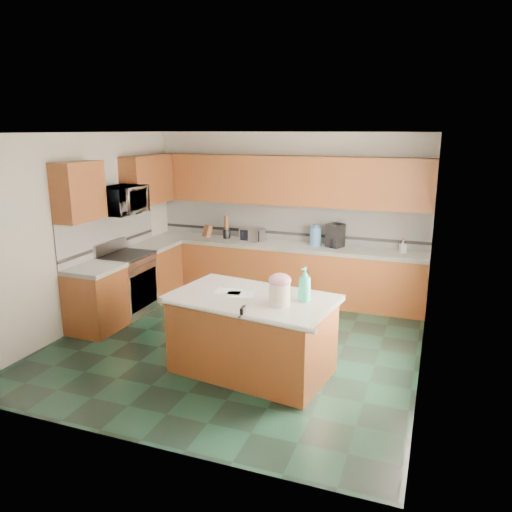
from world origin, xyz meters
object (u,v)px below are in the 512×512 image
at_px(knife_block, 207,231).
at_px(coffee_maker, 335,235).
at_px(soap_bottle_island, 305,284).
at_px(toaster_oven, 252,234).
at_px(island_top, 252,299).
at_px(treat_jar, 280,294).
at_px(island_base, 252,337).

relative_size(knife_block, coffee_maker, 0.57).
xyz_separation_m(soap_bottle_island, toaster_oven, (-1.61, 2.65, -0.08)).
distance_m(island_top, treat_jar, 0.43).
bearing_deg(coffee_maker, island_base, -73.55).
relative_size(island_top, soap_bottle_island, 4.78).
bearing_deg(coffee_maker, knife_block, -154.83).
distance_m(treat_jar, coffee_maker, 2.89).
bearing_deg(island_base, knife_block, 132.79).
relative_size(treat_jar, soap_bottle_island, 0.62).
relative_size(soap_bottle_island, coffee_maker, 1.02).
height_order(island_base, soap_bottle_island, soap_bottle_island).
bearing_deg(island_top, knife_block, 132.79).
relative_size(island_top, knife_block, 8.54).
distance_m(knife_block, coffee_maker, 2.23).
relative_size(island_top, coffee_maker, 4.89).
bearing_deg(island_base, soap_bottle_island, 12.40).
distance_m(knife_block, toaster_oven, 0.83).
distance_m(island_top, soap_bottle_island, 0.63).
distance_m(island_base, coffee_maker, 2.83).
relative_size(soap_bottle_island, knife_block, 1.79).
height_order(island_top, coffee_maker, coffee_maker).
bearing_deg(knife_block, island_base, -31.01).
bearing_deg(toaster_oven, coffee_maker, 22.38).
bearing_deg(knife_block, island_top, -31.01).
xyz_separation_m(island_base, knife_block, (-1.85, 2.69, 0.60)).
height_order(treat_jar, knife_block, treat_jar).
height_order(toaster_oven, coffee_maker, coffee_maker).
distance_m(treat_jar, toaster_oven, 3.18).
height_order(island_base, island_top, island_top).
bearing_deg(toaster_oven, island_top, -48.13).
distance_m(island_base, soap_bottle_island, 0.90).
relative_size(toaster_oven, coffee_maker, 1.01).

